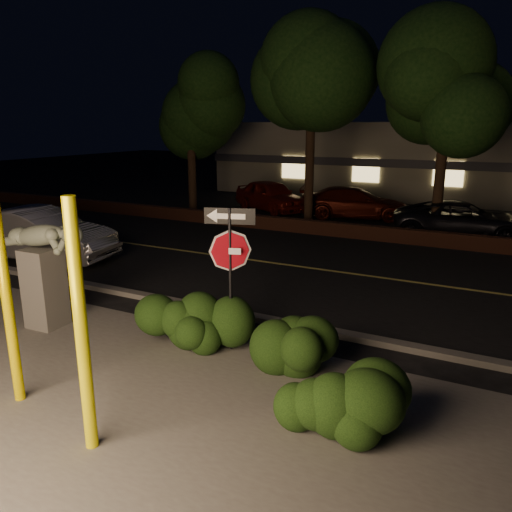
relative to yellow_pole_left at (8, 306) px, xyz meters
The scene contains 22 objects.
ground 11.58m from the yellow_pole_left, 83.25° to the left, with size 90.00×90.00×0.00m, color black.
patio 2.04m from the yellow_pole_left, 16.67° to the left, with size 14.00×6.00×0.02m, color #4C4944.
road 8.64m from the yellow_pole_left, 80.88° to the left, with size 80.00×8.00×0.01m, color black.
lane_marking 8.64m from the yellow_pole_left, 80.88° to the left, with size 80.00×0.12×0.01m, color #B6A649.
curb 4.73m from the yellow_pole_left, 72.60° to the left, with size 80.00×0.25×0.12m, color #4C4944.
brick_wall 12.83m from the yellow_pole_left, 83.94° to the left, with size 40.00×0.35×0.50m, color #482317.
parking_lot 18.51m from the yellow_pole_left, 85.81° to the left, with size 40.00×12.00×0.01m, color black.
building 26.43m from the yellow_pole_left, 87.07° to the left, with size 22.00×10.20×4.00m.
tree_far_a 16.33m from the yellow_pole_left, 114.79° to the left, with size 4.60×4.60×7.43m.
tree_far_b 15.35m from the yellow_pole_left, 94.51° to the left, with size 5.20×5.20×8.41m.
tree_far_c 15.30m from the yellow_pole_left, 74.84° to the left, with size 4.80×4.80×7.84m.
yellow_pole_left is the anchor object (origin of this frame).
yellow_pole_right 1.80m from the yellow_pole_left, 10.96° to the right, with size 0.16×0.16×3.19m, color yellow.
signpost 3.49m from the yellow_pole_left, 56.11° to the left, with size 0.84×0.30×2.58m.
sculpture 2.83m from the yellow_pole_left, 130.52° to the left, with size 2.01×0.65×2.16m.
hedge_center 3.09m from the yellow_pole_left, 64.32° to the left, with size 2.05×0.96×1.07m, color black.
hedge_right 4.14m from the yellow_pole_left, 40.12° to the left, with size 1.78×0.95×1.17m, color black.
hedge_far_right 4.74m from the yellow_pole_left, 18.33° to the left, with size 1.55×0.97×1.07m, color black.
silver_sedan 8.38m from the yellow_pole_left, 137.73° to the left, with size 1.63×4.68×1.54m, color silver.
parked_car_red 16.93m from the yellow_pole_left, 102.79° to the left, with size 1.67×4.16×1.42m, color maroon.
parked_car_darkred 16.46m from the yellow_pole_left, 89.22° to the left, with size 1.85×4.56×1.32m, color #420D05.
parked_car_dark 15.14m from the yellow_pole_left, 71.83° to the left, with size 2.15×4.66×1.29m, color black.
Camera 1 is at (4.74, -5.67, 3.96)m, focal length 35.00 mm.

